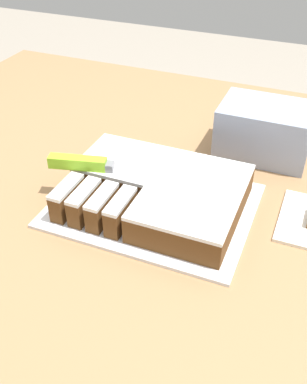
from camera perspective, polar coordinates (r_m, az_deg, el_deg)
countertop at (r=1.25m, az=-0.26°, el=-16.83°), size 1.40×1.10×0.96m
cake_board at (r=0.84m, az=0.00°, el=-1.69°), size 0.36×0.28×0.01m
cake at (r=0.82m, az=0.54°, el=0.08°), size 0.32×0.23×0.06m
knife at (r=0.83m, az=-7.58°, el=3.45°), size 0.30×0.10×0.02m
storage_box at (r=1.00m, az=13.94°, el=7.61°), size 0.19×0.14×0.11m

